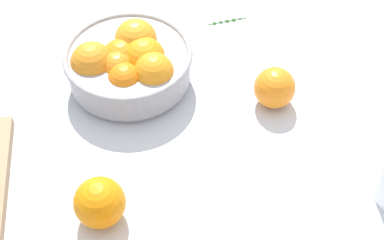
# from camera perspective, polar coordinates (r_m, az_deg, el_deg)

# --- Properties ---
(ground_plane) EXTENTS (1.49, 0.94, 0.03)m
(ground_plane) POSITION_cam_1_polar(r_m,az_deg,el_deg) (1.02, 1.11, -3.48)
(ground_plane) COLOR silver
(fruit_bowl) EXTENTS (0.25, 0.25, 0.11)m
(fruit_bowl) POSITION_cam_1_polar(r_m,az_deg,el_deg) (1.09, -6.42, 5.71)
(fruit_bowl) COLOR #99999E
(fruit_bowl) RESTS_ON ground_plane
(loose_orange_0) EXTENTS (0.08, 0.08, 0.08)m
(loose_orange_0) POSITION_cam_1_polar(r_m,az_deg,el_deg) (1.06, 8.34, 3.25)
(loose_orange_0) COLOR orange
(loose_orange_0) RESTS_ON ground_plane
(loose_orange_1) EXTENTS (0.08, 0.08, 0.08)m
(loose_orange_1) POSITION_cam_1_polar(r_m,az_deg,el_deg) (0.90, -9.31, -8.23)
(loose_orange_1) COLOR orange
(loose_orange_1) RESTS_ON ground_plane
(herb_sprig_0) EXTENTS (0.09, 0.03, 0.01)m
(herb_sprig_0) POSITION_cam_1_polar(r_m,az_deg,el_deg) (1.26, 3.55, 10.00)
(herb_sprig_0) COLOR #427138
(herb_sprig_0) RESTS_ON ground_plane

